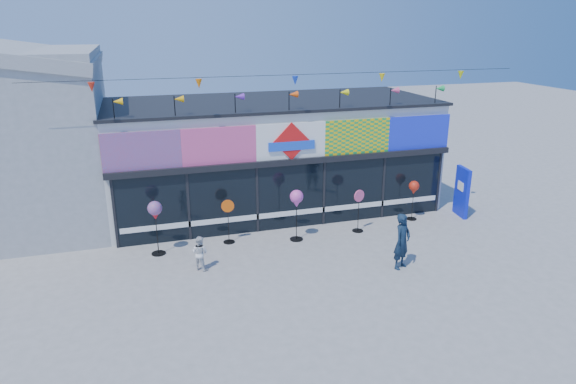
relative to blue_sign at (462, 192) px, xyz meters
name	(u,v)px	position (x,y,z in m)	size (l,w,h in m)	color
ground	(326,270)	(-6.38, -2.72, -0.93)	(80.00, 80.00, 0.00)	gray
kite_shop	(272,154)	(-6.38, 3.22, 1.12)	(16.00, 5.70, 5.31)	silver
blue_sign	(462,192)	(0.00, 0.00, 0.00)	(0.27, 0.93, 1.84)	#0D1DC5
spinner_0	(155,212)	(-10.96, -0.18, 0.46)	(0.44, 0.44, 1.73)	black
spinner_1	(228,220)	(-8.70, 0.05, -0.15)	(0.41, 0.37, 1.47)	black
spinner_2	(297,200)	(-6.52, -0.38, 0.46)	(0.44, 0.44, 1.73)	black
spinner_3	(359,210)	(-4.27, -0.30, -0.13)	(0.41, 0.38, 1.50)	black
spinner_4	(414,189)	(-1.91, 0.16, 0.25)	(0.37, 0.37, 1.46)	black
adult_man	(402,241)	(-4.22, -3.21, -0.09)	(0.61, 0.40, 1.67)	#112236
child	(200,253)	(-9.85, -1.61, -0.41)	(0.50, 0.29, 1.03)	silver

